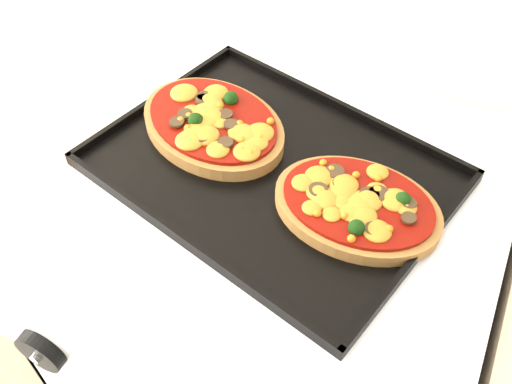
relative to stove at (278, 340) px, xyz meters
The scene contains 5 objects.
stove is the anchor object (origin of this frame).
knob_left 0.55m from the stove, 117.71° to the right, with size 0.06×0.06×0.02m, color black.
baking_tray 0.47m from the stove, 157.27° to the left, with size 0.47×0.35×0.02m, color black.
pizza_left 0.50m from the stove, 162.51° to the left, with size 0.24×0.17×0.04m, color olive, non-canonical shape.
pizza_right 0.49m from the stove, ahead, with size 0.22×0.16×0.03m, color olive, non-canonical shape.
Camera 1 is at (0.19, 1.20, 1.50)m, focal length 40.00 mm.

